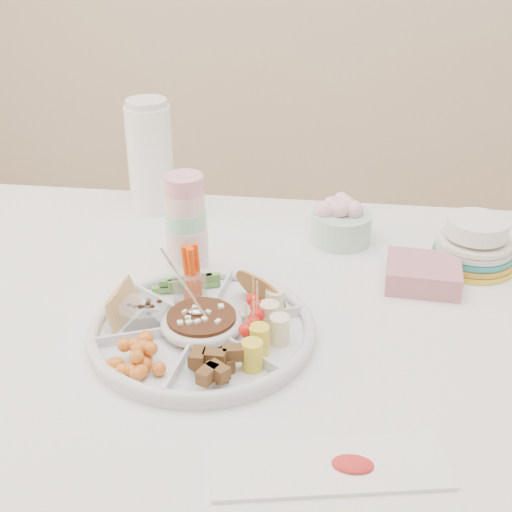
# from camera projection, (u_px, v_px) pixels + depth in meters

# --- Properties ---
(dining_table) EXTENTS (1.52, 1.02, 0.76)m
(dining_table) POSITION_uv_depth(u_px,v_px,m) (246.00, 464.00, 1.48)
(dining_table) COLOR white
(dining_table) RESTS_ON floor
(party_tray) EXTENTS (0.50, 0.50, 0.04)m
(party_tray) POSITION_uv_depth(u_px,v_px,m) (202.00, 327.00, 1.21)
(party_tray) COLOR silver
(party_tray) RESTS_ON dining_table
(bean_dip) EXTENTS (0.15, 0.15, 0.04)m
(bean_dip) POSITION_uv_depth(u_px,v_px,m) (202.00, 323.00, 1.21)
(bean_dip) COLOR black
(bean_dip) RESTS_ON party_tray
(tortillas) EXTENTS (0.14, 0.14, 0.06)m
(tortillas) POSITION_uv_depth(u_px,v_px,m) (255.00, 288.00, 1.28)
(tortillas) COLOR #B3864A
(tortillas) RESTS_ON party_tray
(carrot_cucumber) EXTENTS (0.16, 0.16, 0.11)m
(carrot_cucumber) POSITION_uv_depth(u_px,v_px,m) (186.00, 269.00, 1.30)
(carrot_cucumber) COLOR #F64407
(carrot_cucumber) RESTS_ON party_tray
(pita_raisins) EXTENTS (0.16, 0.16, 0.07)m
(pita_raisins) POSITION_uv_depth(u_px,v_px,m) (130.00, 306.00, 1.23)
(pita_raisins) COLOR #E3A773
(pita_raisins) RESTS_ON party_tray
(cherries) EXTENTS (0.13, 0.13, 0.04)m
(cherries) POSITION_uv_depth(u_px,v_px,m) (140.00, 353.00, 1.12)
(cherries) COLOR #F08544
(cherries) RESTS_ON party_tray
(granola_chunks) EXTENTS (0.12, 0.12, 0.04)m
(granola_chunks) POSITION_uv_depth(u_px,v_px,m) (219.00, 365.00, 1.09)
(granola_chunks) COLOR #432E1D
(granola_chunks) RESTS_ON party_tray
(banana_tomato) EXTENTS (0.14, 0.14, 0.09)m
(banana_tomato) POSITION_uv_depth(u_px,v_px,m) (277.00, 319.00, 1.17)
(banana_tomato) COLOR #FFDA68
(banana_tomato) RESTS_ON party_tray
(cup_stack) EXTENTS (0.09, 0.09, 0.23)m
(cup_stack) POSITION_uv_depth(u_px,v_px,m) (186.00, 221.00, 1.37)
(cup_stack) COLOR silver
(cup_stack) RESTS_ON dining_table
(thermos) EXTENTS (0.12, 0.12, 0.27)m
(thermos) POSITION_uv_depth(u_px,v_px,m) (150.00, 155.00, 1.62)
(thermos) COLOR white
(thermos) RESTS_ON dining_table
(flower_bowl) EXTENTS (0.14, 0.14, 0.10)m
(flower_bowl) POSITION_uv_depth(u_px,v_px,m) (342.00, 221.00, 1.52)
(flower_bowl) COLOR #86C4A6
(flower_bowl) RESTS_ON dining_table
(napkin_stack) EXTENTS (0.15, 0.13, 0.05)m
(napkin_stack) POSITION_uv_depth(u_px,v_px,m) (423.00, 274.00, 1.37)
(napkin_stack) COLOR #BA737D
(napkin_stack) RESTS_ON dining_table
(plate_stack) EXTENTS (0.22, 0.22, 0.11)m
(plate_stack) POSITION_uv_depth(u_px,v_px,m) (475.00, 241.00, 1.42)
(plate_stack) COLOR gold
(plate_stack) RESTS_ON dining_table
(placemat) EXTENTS (0.33, 0.17, 0.01)m
(placemat) POSITION_uv_depth(u_px,v_px,m) (330.00, 465.00, 0.95)
(placemat) COLOR white
(placemat) RESTS_ON dining_table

